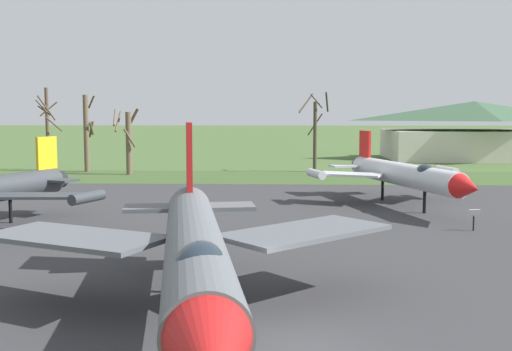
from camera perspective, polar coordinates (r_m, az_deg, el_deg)
name	(u,v)px	position (r m, az deg, el deg)	size (l,w,h in m)	color
ground_plane	(290,348)	(16.02, 3.23, -15.91)	(600.00, 600.00, 0.00)	#425B2D
asphalt_apron	(286,239)	(28.74, 2.82, -6.04)	(87.70, 44.15, 0.05)	#333335
grass_verge_strip	(283,177)	(56.51, 2.59, -0.18)	(147.70, 12.00, 0.06)	#385127
jet_fighter_front_right	(195,247)	(16.44, -5.77, -6.77)	(13.02, 17.03, 5.62)	#565B60
jet_fighter_rear_center	(404,174)	(39.45, 13.75, 0.12)	(10.48, 14.80, 4.72)	silver
info_placard_rear_center	(474,218)	(32.49, 19.83, -3.75)	(0.56, 0.22, 1.16)	black
bare_tree_far_left	(47,126)	(67.86, -19.06, 4.47)	(2.60, 2.61, 8.70)	brown
bare_tree_left_of_center	(87,132)	(63.97, -15.65, 3.93)	(1.31, 1.67, 7.86)	brown
bare_tree_center	(128,139)	(59.96, -11.98, 3.38)	(2.68, 2.65, 6.55)	brown
bare_tree_right_of_center	(315,130)	(61.86, 5.61, 4.24)	(3.16, 3.12, 8.12)	#42382D
visitor_building	(474,130)	(84.58, 19.83, 4.02)	(23.31, 14.48, 7.59)	beige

